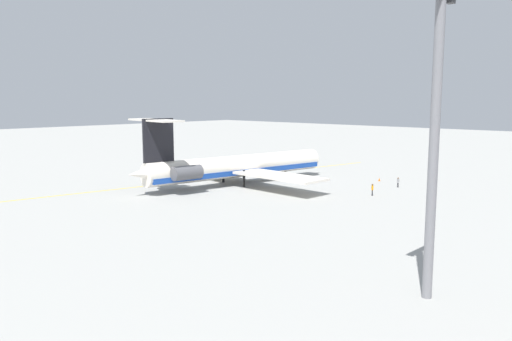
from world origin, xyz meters
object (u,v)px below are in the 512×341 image
object	(u,v)px
safety_cone_nose	(379,180)
ground_crew_near_nose	(398,181)
main_jetliner	(234,166)
light_mast	(435,132)
ground_crew_starboard	(372,188)
ground_crew_near_tail	(268,160)
ground_crew_portside	(209,162)

from	to	relation	value
safety_cone_nose	ground_crew_near_nose	bearing A→B (deg)	56.37
main_jetliner	safety_cone_nose	size ratio (longest dim) A/B	71.76
main_jetliner	light_mast	distance (m)	52.86
main_jetliner	ground_crew_starboard	bearing A→B (deg)	-63.87
ground_crew_near_tail	ground_crew_starboard	bearing A→B (deg)	-12.26
ground_crew_starboard	ground_crew_near_tail	bearing A→B (deg)	-35.04
ground_crew_near_nose	ground_crew_portside	bearing A→B (deg)	-136.28
ground_crew_near_nose	ground_crew_portside	distance (m)	42.32
safety_cone_nose	light_mast	size ratio (longest dim) A/B	0.03
ground_crew_portside	safety_cone_nose	xyz separation A→B (m)	(-7.41, 36.68, -0.78)
ground_crew_near_tail	safety_cone_nose	world-z (taller)	ground_crew_near_tail
ground_crew_near_tail	light_mast	distance (m)	76.05
light_mast	ground_crew_near_nose	bearing A→B (deg)	-150.01
main_jetliner	ground_crew_starboard	xyz separation A→B (m)	(-7.16, 22.37, -1.98)
main_jetliner	ground_crew_near_tail	size ratio (longest dim) A/B	21.64
ground_crew_near_nose	ground_crew_starboard	distance (m)	9.43
ground_crew_near_nose	ground_crew_near_tail	bearing A→B (deg)	-151.59
safety_cone_nose	light_mast	bearing A→B (deg)	33.09
main_jetliner	ground_crew_near_nose	distance (m)	27.34
ground_crew_near_tail	ground_crew_portside	bearing A→B (deg)	-117.20
main_jetliner	ground_crew_portside	bearing A→B (deg)	66.44
ground_crew_portside	main_jetliner	bearing A→B (deg)	-40.80
light_mast	ground_crew_near_tail	bearing A→B (deg)	-129.39
ground_crew_near_nose	light_mast	world-z (taller)	light_mast
ground_crew_near_tail	light_mast	size ratio (longest dim) A/B	0.08
ground_crew_near_tail	light_mast	world-z (taller)	light_mast
safety_cone_nose	light_mast	distance (m)	55.30
ground_crew_near_tail	safety_cone_nose	distance (m)	28.79
safety_cone_nose	main_jetliner	bearing A→B (deg)	-38.70
ground_crew_portside	ground_crew_starboard	size ratio (longest dim) A/B	0.91
light_mast	main_jetliner	bearing A→B (deg)	-118.75
main_jetliner	ground_crew_near_tail	bearing A→B (deg)	37.21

